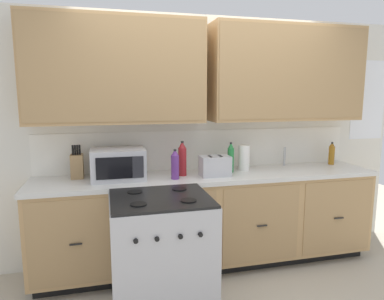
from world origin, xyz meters
The scene contains 13 objects.
ground_plane centered at (0.00, 0.00, 0.00)m, with size 8.27×8.27×0.00m, color #B2A893.
wall_unit centered at (0.00, 0.50, 1.68)m, with size 4.51×0.40×2.48m.
counter_run centered at (0.00, 0.30, 0.48)m, with size 3.34×0.64×0.94m.
stove_range centered at (-0.59, -0.33, 0.47)m, with size 0.76×0.68×0.95m.
microwave centered at (-0.87, 0.32, 1.08)m, with size 0.48×0.37×0.28m.
toaster centered at (0.03, 0.23, 1.03)m, with size 0.28×0.18×0.19m.
knife_block centered at (-1.23, 0.45, 1.05)m, with size 0.11×0.14×0.31m.
sink_faucet centered at (0.91, 0.51, 1.04)m, with size 0.02×0.02×0.20m, color #B2B5BA.
paper_towel_roll centered at (0.39, 0.40, 1.07)m, with size 0.12×0.12×0.26m, color white.
bottle_red centered at (-0.27, 0.31, 1.10)m, with size 0.08×0.08×0.33m.
bottle_violet centered at (-0.37, 0.20, 1.07)m, with size 0.07×0.07×0.28m.
bottle_green centered at (0.22, 0.34, 1.09)m, with size 0.06×0.06×0.30m.
bottle_amber centered at (1.44, 0.44, 1.06)m, with size 0.06×0.06×0.25m.
Camera 1 is at (-0.97, -2.84, 1.70)m, focal length 32.47 mm.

